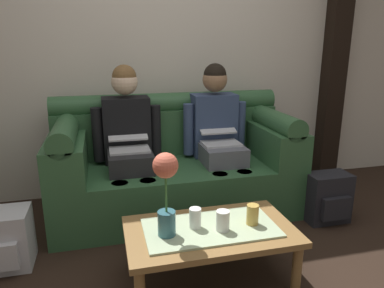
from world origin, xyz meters
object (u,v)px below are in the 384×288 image
cup_near_right (253,215)px  backpack_left (1,241)px  couch (174,166)px  cup_near_left (223,221)px  person_left (128,137)px  flower_vase (166,186)px  cup_far_center (195,218)px  coffee_table (210,235)px  person_right (217,131)px  backpack_right (328,198)px

cup_near_right → backpack_left: (-1.49, 0.47, -0.23)m
couch → cup_near_left: bearing=-87.1°
person_left → cup_near_left: 1.20m
couch → cup_near_left: (0.06, -1.09, 0.04)m
person_left → cup_near_right: bearing=-59.5°
flower_vase → cup_far_center: 0.29m
cup_near_right → cup_far_center: cup_near_right is taller
coffee_table → cup_near_left: 0.13m
couch → person_right: bearing=-0.3°
person_left → cup_far_center: bearing=-74.1°
cup_far_center → backpack_left: cup_far_center is taller
cup_near_right → backpack_right: cup_near_right is taller
coffee_table → cup_near_left: bearing=-43.0°
flower_vase → backpack_left: bearing=154.1°
flower_vase → couch: bearing=76.2°
flower_vase → cup_near_left: 0.39m
cup_near_right → couch: bearing=103.2°
cup_near_right → backpack_left: size_ratio=0.32×
coffee_table → backpack_left: bearing=160.1°
backpack_left → cup_near_right: bearing=-17.7°
couch → coffee_table: 1.04m
person_right → cup_near_left: bearing=-106.4°
cup_far_center → backpack_right: (1.21, 0.47, -0.22)m
cup_near_left → backpack_left: bearing=158.8°
backpack_right → cup_near_left: bearing=-153.2°
person_right → cup_near_right: person_right is taller
person_right → cup_near_left: (-0.32, -1.09, -0.25)m
person_left → cup_near_right: person_left is taller
cup_near_left → backpack_left: 1.41m
person_right → backpack_right: bearing=-36.4°
person_left → flower_vase: bearing=-83.8°
couch → backpack_left: bearing=-154.4°
person_left → coffee_table: 1.16m
cup_near_right → flower_vase: bearing=179.9°
flower_vase → backpack_left: size_ratio=1.28×
couch → flower_vase: bearing=-103.8°
cup_near_left → flower_vase: bearing=175.1°
couch → backpack_right: bearing=-26.2°
person_left → couch: bearing=0.3°
flower_vase → person_right: bearing=59.0°
backpack_right → person_left: bearing=159.8°
couch → backpack_right: 1.27m
person_left → cup_near_left: (0.43, -1.09, -0.25)m
cup_far_center → backpack_right: cup_far_center is taller
couch → cup_far_center: couch is taller
cup_near_left → backpack_left: size_ratio=0.32×
backpack_left → cup_far_center: bearing=-20.5°
person_left → backpack_right: size_ratio=3.07×
couch → backpack_left: (-1.24, -0.59, -0.19)m
person_right → backpack_left: (-1.62, -0.59, -0.47)m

